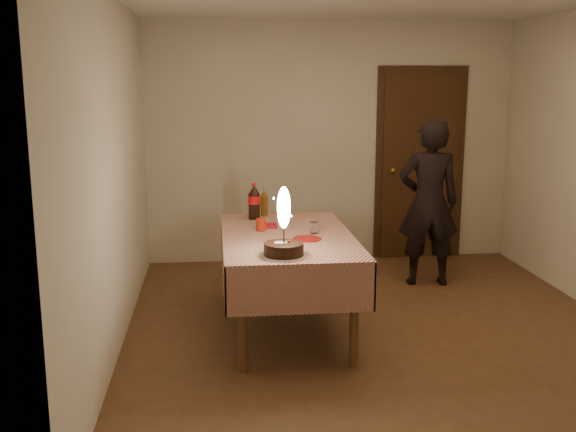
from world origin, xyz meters
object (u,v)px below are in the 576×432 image
Objects in this scene: birthday_cake at (284,239)px; amber_bottle_left at (264,203)px; clear_cup at (314,228)px; cola_bottle at (254,202)px; photographer at (428,202)px; dining_table at (287,247)px; red_plate at (307,239)px; red_cup at (261,225)px.

birthday_cake is 1.37m from amber_bottle_left.
cola_bottle is (-0.44, 0.60, 0.11)m from clear_cup.
photographer is at bearing 15.30° from cola_bottle.
dining_table is 0.26m from clear_cup.
birthday_cake reaches higher than red_plate.
clear_cup is 0.80m from amber_bottle_left.
red_plate is (0.23, 0.46, -0.11)m from birthday_cake.
birthday_cake is 1.90× the size of amber_bottle_left.
birthday_cake is at bearing -82.59° from red_cup.
cola_bottle reaches higher than dining_table.
cola_bottle is 0.19× the size of photographer.
clear_cup reaches higher than red_plate.
birthday_cake is at bearing -84.11° from cola_bottle.
amber_bottle_left is at bearing 51.16° from cola_bottle.
birthday_cake is 1.53× the size of cola_bottle.
photographer is at bearing 36.11° from dining_table.
dining_table is 1.85m from photographer.
red_plate is 0.95m from amber_bottle_left.
photographer is (1.28, 1.07, -0.02)m from clear_cup.
photographer is at bearing 12.19° from amber_bottle_left.
amber_bottle_left is (-0.03, 1.37, 0.00)m from birthday_cake.
clear_cup is 0.28× the size of cola_bottle.
red_cup is at bearing -96.77° from amber_bottle_left.
dining_table is 0.29m from red_cup.
photographer is at bearing 39.90° from clear_cup.
cola_bottle is 0.16m from amber_bottle_left.
red_cup reaches higher than clear_cup.
red_cup is 0.39× the size of amber_bottle_left.
clear_cup is at bearing 5.68° from dining_table.
amber_bottle_left reaches higher than clear_cup.
photographer reaches higher than red_plate.
cola_bottle is at bearing 114.24° from red_plate.
red_plate is (0.13, -0.17, 0.11)m from dining_table.
dining_table is at bearing -143.89° from photographer.
red_cup is 0.31× the size of cola_bottle.
birthday_cake is 1.26m from cola_bottle.
photographer is (1.59, 1.72, -0.09)m from birthday_cake.
cola_bottle is 1.78m from photographer.
red_plate reaches higher than dining_table.
photographer is (1.72, 0.47, -0.13)m from cola_bottle.
birthday_cake is 0.53m from red_plate.
red_cup is at bearing 97.41° from birthday_cake.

